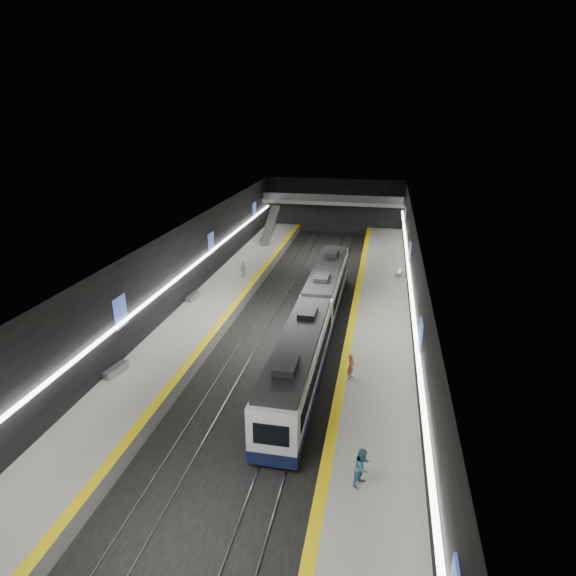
% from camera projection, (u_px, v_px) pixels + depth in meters
% --- Properties ---
extents(ground, '(70.00, 70.00, 0.00)m').
position_uv_depth(ground, '(286.00, 334.00, 39.86)').
color(ground, black).
rests_on(ground, ground).
extents(ceiling, '(20.00, 70.00, 0.04)m').
position_uv_depth(ceiling, '(286.00, 240.00, 37.04)').
color(ceiling, beige).
rests_on(ceiling, wall_left).
extents(wall_left, '(0.04, 70.00, 8.00)m').
position_uv_depth(wall_left, '(170.00, 280.00, 40.29)').
color(wall_left, black).
rests_on(wall_left, ground).
extents(wall_right, '(0.04, 70.00, 8.00)m').
position_uv_depth(wall_right, '(415.00, 298.00, 36.60)').
color(wall_right, black).
rests_on(wall_right, ground).
extents(wall_back, '(20.00, 0.04, 8.00)m').
position_uv_depth(wall_back, '(334.00, 206.00, 70.56)').
color(wall_back, black).
rests_on(wall_back, ground).
extents(platform_left, '(5.00, 70.00, 1.00)m').
position_uv_depth(platform_left, '(201.00, 321.00, 41.06)').
color(platform_left, slate).
rests_on(platform_left, ground).
extents(tile_surface_left, '(5.00, 70.00, 0.02)m').
position_uv_depth(tile_surface_left, '(200.00, 315.00, 40.88)').
color(tile_surface_left, '#9A9995').
rests_on(tile_surface_left, platform_left).
extents(tactile_strip_left, '(0.60, 70.00, 0.02)m').
position_uv_depth(tactile_strip_left, '(225.00, 317.00, 40.47)').
color(tactile_strip_left, yellow).
rests_on(tactile_strip_left, platform_left).
extents(platform_right, '(5.00, 70.00, 1.00)m').
position_uv_depth(platform_right, '(379.00, 336.00, 38.30)').
color(platform_right, slate).
rests_on(platform_right, ground).
extents(tile_surface_right, '(5.00, 70.00, 0.02)m').
position_uv_depth(tile_surface_right, '(379.00, 330.00, 38.12)').
color(tile_surface_right, '#9A9995').
rests_on(tile_surface_right, platform_right).
extents(tactile_strip_right, '(0.60, 70.00, 0.02)m').
position_uv_depth(tactile_strip_right, '(351.00, 328.00, 38.52)').
color(tactile_strip_right, yellow).
rests_on(tactile_strip_right, platform_right).
extents(rails, '(6.52, 70.00, 0.12)m').
position_uv_depth(rails, '(286.00, 333.00, 39.83)').
color(rails, gray).
rests_on(rails, ground).
extents(train, '(2.69, 30.04, 3.60)m').
position_uv_depth(train, '(315.00, 317.00, 37.67)').
color(train, '#101A3B').
rests_on(train, ground).
extents(ad_posters, '(19.94, 53.50, 2.20)m').
position_uv_depth(ad_posters, '(289.00, 278.00, 39.19)').
color(ad_posters, '#3C56B4').
rests_on(ad_posters, wall_left).
extents(cove_light_left, '(0.25, 68.60, 0.12)m').
position_uv_depth(cove_light_left, '(172.00, 283.00, 40.33)').
color(cove_light_left, white).
rests_on(cove_light_left, wall_left).
extents(cove_light_right, '(0.25, 68.60, 0.12)m').
position_uv_depth(cove_light_right, '(412.00, 300.00, 36.71)').
color(cove_light_right, white).
rests_on(cove_light_right, wall_right).
extents(mezzanine_bridge, '(20.00, 3.00, 1.50)m').
position_uv_depth(mezzanine_bridge, '(333.00, 202.00, 68.30)').
color(mezzanine_bridge, gray).
rests_on(mezzanine_bridge, wall_left).
extents(escalator, '(1.20, 7.50, 3.92)m').
position_uv_depth(escalator, '(270.00, 225.00, 64.08)').
color(escalator, '#99999E').
rests_on(escalator, platform_left).
extents(bench_left_near, '(0.89, 2.06, 0.49)m').
position_uv_depth(bench_left_near, '(116.00, 370.00, 31.87)').
color(bench_left_near, '#99999E').
rests_on(bench_left_near, platform_left).
extents(bench_left_far, '(0.74, 1.95, 0.47)m').
position_uv_depth(bench_left_far, '(193.00, 297.00, 44.28)').
color(bench_left_far, '#99999E').
rests_on(bench_left_far, platform_left).
extents(bench_right_far, '(0.73, 1.82, 0.43)m').
position_uv_depth(bench_right_far, '(399.00, 273.00, 50.66)').
color(bench_right_far, '#99999E').
rests_on(bench_right_far, platform_right).
extents(passenger_right_a, '(0.60, 0.71, 1.67)m').
position_uv_depth(passenger_right_a, '(351.00, 367.00, 31.15)').
color(passenger_right_a, '#B45E43').
rests_on(passenger_right_a, platform_right).
extents(passenger_right_b, '(1.12, 1.20, 1.98)m').
position_uv_depth(passenger_right_b, '(363.00, 467.00, 22.21)').
color(passenger_right_b, teal).
rests_on(passenger_right_b, platform_right).
extents(passenger_left_a, '(0.58, 1.04, 1.68)m').
position_uv_depth(passenger_left_a, '(243.00, 269.00, 50.07)').
color(passenger_left_a, beige).
rests_on(passenger_left_a, platform_left).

